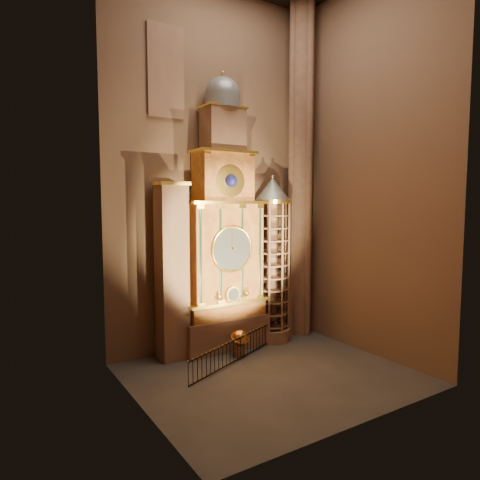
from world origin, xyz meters
TOP-DOWN VIEW (x-y plane):
  - floor at (0.00, 0.00)m, footprint 14.00×14.00m
  - wall_back at (0.00, 6.00)m, footprint 22.00×0.00m
  - wall_left at (-7.00, 0.00)m, footprint 0.00×22.00m
  - wall_right at (7.00, 0.00)m, footprint 0.00×22.00m
  - astronomical_clock at (0.00, 4.96)m, footprint 5.60×2.41m
  - portrait_tower at (-3.40, 4.98)m, footprint 1.80×1.60m
  - stair_turret at (3.50, 4.70)m, footprint 2.50×2.50m
  - gothic_pier at (6.10, 5.00)m, footprint 2.04×2.04m
  - stained_glass_window at (-3.20, 5.92)m, footprint 2.20×0.14m
  - celestial_globe at (0.06, 3.17)m, footprint 1.14×1.08m
  - iron_railing at (-0.04, 2.75)m, footprint 8.74×3.93m

SIDE VIEW (x-z plane):
  - floor at x=0.00m, z-range 0.00..0.00m
  - iron_railing at x=-0.04m, z-range 0.06..1.33m
  - celestial_globe at x=0.06m, z-range 0.16..1.72m
  - portrait_tower at x=-3.40m, z-range 0.05..10.25m
  - stair_turret at x=3.50m, z-range -0.13..10.67m
  - astronomical_clock at x=0.00m, z-range -1.67..15.03m
  - wall_back at x=0.00m, z-range 0.00..22.00m
  - wall_left at x=-7.00m, z-range 0.00..22.00m
  - wall_right at x=7.00m, z-range 0.00..22.00m
  - gothic_pier at x=6.10m, z-range 0.00..22.00m
  - stained_glass_window at x=-3.20m, z-range 13.90..19.10m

